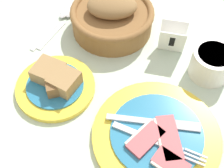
{
  "coord_description": "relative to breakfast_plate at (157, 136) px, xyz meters",
  "views": [
    {
      "loc": [
        0.12,
        -0.32,
        0.56
      ],
      "look_at": [
        -0.0,
        0.05,
        0.02
      ],
      "focal_mm": 50.0,
      "sensor_mm": 36.0,
      "label": 1
    }
  ],
  "objects": [
    {
      "name": "teaspoon_by_saucer",
      "position": [
        -0.31,
        0.26,
        -0.0
      ],
      "size": [
        0.06,
        0.19,
        0.01
      ],
      "rotation": [
        0.0,
        0.0,
        1.38
      ],
      "color": "silver",
      "rests_on": "ground_plane"
    },
    {
      "name": "bread_plate",
      "position": [
        -0.23,
        0.05,
        0.01
      ],
      "size": [
        0.17,
        0.17,
        0.05
      ],
      "color": "yellow",
      "rests_on": "ground_plane"
    },
    {
      "name": "bread_basket",
      "position": [
        -0.18,
        0.26,
        0.03
      ],
      "size": [
        0.2,
        0.2,
        0.09
      ],
      "color": "brown",
      "rests_on": "ground_plane"
    },
    {
      "name": "number_card",
      "position": [
        -0.02,
        0.24,
        0.03
      ],
      "size": [
        0.06,
        0.05,
        0.07
      ],
      "rotation": [
        0.0,
        0.0,
        0.09
      ],
      "color": "white",
      "rests_on": "ground_plane"
    },
    {
      "name": "sugar_cup",
      "position": [
        0.07,
        0.19,
        0.03
      ],
      "size": [
        0.09,
        0.09,
        0.07
      ],
      "color": "white",
      "rests_on": "ground_plane"
    },
    {
      "name": "breakfast_plate",
      "position": [
        0.0,
        0.0,
        0.0
      ],
      "size": [
        0.25,
        0.25,
        0.02
      ],
      "color": "yellow",
      "rests_on": "ground_plane"
    },
    {
      "name": "teaspoon_near_cup",
      "position": [
        -0.3,
        0.27,
        -0.0
      ],
      "size": [
        0.06,
        0.19,
        0.01
      ],
      "rotation": [
        0.0,
        0.0,
        1.37
      ],
      "color": "silver",
      "rests_on": "ground_plane"
    },
    {
      "name": "ground_plane",
      "position": [
        -0.12,
        0.03,
        -0.01
      ],
      "size": [
        3.0,
        3.0,
        0.0
      ],
      "primitive_type": "plane",
      "color": "#B7CCB7"
    }
  ]
}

